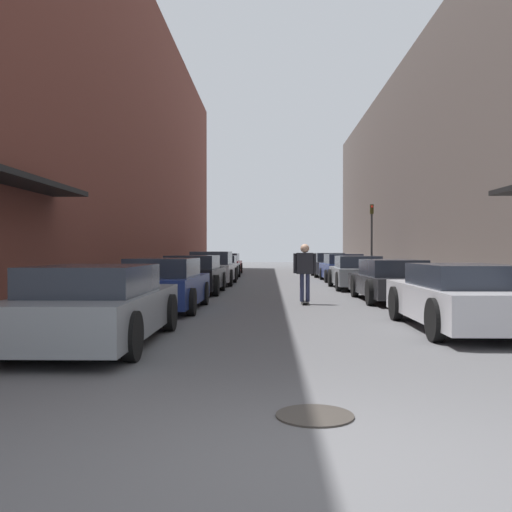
{
  "coord_description": "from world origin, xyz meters",
  "views": [
    {
      "loc": [
        -0.43,
        -3.92,
        1.48
      ],
      "look_at": [
        -0.76,
        10.07,
        1.35
      ],
      "focal_mm": 40.0,
      "sensor_mm": 36.0,
      "label": 1
    }
  ],
  "objects_px": {
    "parked_car_left_5": "(226,264)",
    "parked_car_right_1": "(391,281)",
    "parked_car_right_0": "(459,297)",
    "manhole_cover": "(315,415)",
    "parked_car_left_1": "(165,285)",
    "skateboarder": "(305,267)",
    "parked_car_right_2": "(357,273)",
    "traffic_light": "(372,233)",
    "parked_car_left_0": "(97,305)",
    "parked_car_left_3": "(212,269)",
    "parked_car_left_4": "(221,267)",
    "parked_car_right_3": "(343,268)",
    "parked_car_right_4": "(329,265)",
    "parked_car_left_2": "(193,275)"
  },
  "relations": [
    {
      "from": "parked_car_left_5",
      "to": "parked_car_right_1",
      "type": "height_order",
      "value": "parked_car_left_5"
    },
    {
      "from": "parked_car_left_5",
      "to": "parked_car_left_2",
      "type": "bearing_deg",
      "value": -89.67
    },
    {
      "from": "parked_car_right_1",
      "to": "traffic_light",
      "type": "bearing_deg",
      "value": 82.84
    },
    {
      "from": "parked_car_left_1",
      "to": "manhole_cover",
      "type": "distance_m",
      "value": 9.55
    },
    {
      "from": "parked_car_right_1",
      "to": "parked_car_right_3",
      "type": "xyz_separation_m",
      "value": [
        -0.02,
        10.84,
        0.03
      ]
    },
    {
      "from": "parked_car_left_1",
      "to": "parked_car_right_1",
      "type": "bearing_deg",
      "value": 22.99
    },
    {
      "from": "parked_car_right_3",
      "to": "parked_car_left_1",
      "type": "bearing_deg",
      "value": -114.51
    },
    {
      "from": "manhole_cover",
      "to": "parked_car_left_4",
      "type": "bearing_deg",
      "value": 96.85
    },
    {
      "from": "parked_car_right_0",
      "to": "parked_car_right_3",
      "type": "relative_size",
      "value": 1.11
    },
    {
      "from": "parked_car_left_1",
      "to": "parked_car_left_5",
      "type": "bearing_deg",
      "value": 90.31
    },
    {
      "from": "parked_car_left_3",
      "to": "parked_car_right_1",
      "type": "height_order",
      "value": "parked_car_left_3"
    },
    {
      "from": "parked_car_right_0",
      "to": "manhole_cover",
      "type": "distance_m",
      "value": 6.45
    },
    {
      "from": "parked_car_right_4",
      "to": "skateboarder",
      "type": "relative_size",
      "value": 2.51
    },
    {
      "from": "parked_car_right_2",
      "to": "parked_car_right_3",
      "type": "xyz_separation_m",
      "value": [
        0.15,
        5.47,
        0.0
      ]
    },
    {
      "from": "parked_car_left_3",
      "to": "skateboarder",
      "type": "xyz_separation_m",
      "value": [
        3.48,
        -9.05,
        0.33
      ]
    },
    {
      "from": "parked_car_left_4",
      "to": "parked_car_right_2",
      "type": "bearing_deg",
      "value": -53.65
    },
    {
      "from": "parked_car_right_2",
      "to": "skateboarder",
      "type": "xyz_separation_m",
      "value": [
        -2.4,
        -6.36,
        0.39
      ]
    },
    {
      "from": "parked_car_left_1",
      "to": "parked_car_right_2",
      "type": "xyz_separation_m",
      "value": [
        5.98,
        7.98,
        0.0
      ]
    },
    {
      "from": "parked_car_left_1",
      "to": "parked_car_right_1",
      "type": "relative_size",
      "value": 0.92
    },
    {
      "from": "parked_car_left_1",
      "to": "parked_car_left_2",
      "type": "bearing_deg",
      "value": 90.27
    },
    {
      "from": "parked_car_left_5",
      "to": "traffic_light",
      "type": "height_order",
      "value": "traffic_light"
    },
    {
      "from": "parked_car_left_4",
      "to": "skateboarder",
      "type": "xyz_separation_m",
      "value": [
        3.59,
        -14.49,
        0.42
      ]
    },
    {
      "from": "parked_car_right_0",
      "to": "parked_car_right_4",
      "type": "height_order",
      "value": "parked_car_right_4"
    },
    {
      "from": "parked_car_left_2",
      "to": "parked_car_right_4",
      "type": "xyz_separation_m",
      "value": [
        6.01,
        12.7,
        0.01
      ]
    },
    {
      "from": "parked_car_left_5",
      "to": "parked_car_right_4",
      "type": "relative_size",
      "value": 1.07
    },
    {
      "from": "parked_car_left_1",
      "to": "parked_car_right_2",
      "type": "bearing_deg",
      "value": 53.13
    },
    {
      "from": "skateboarder",
      "to": "parked_car_right_3",
      "type": "bearing_deg",
      "value": 77.84
    },
    {
      "from": "traffic_light",
      "to": "parked_car_right_0",
      "type": "bearing_deg",
      "value": -94.6
    },
    {
      "from": "parked_car_left_2",
      "to": "traffic_light",
      "type": "bearing_deg",
      "value": 45.61
    },
    {
      "from": "parked_car_left_2",
      "to": "parked_car_right_4",
      "type": "distance_m",
      "value": 14.05
    },
    {
      "from": "parked_car_left_1",
      "to": "parked_car_left_5",
      "type": "distance_m",
      "value": 21.18
    },
    {
      "from": "parked_car_right_0",
      "to": "parked_car_right_2",
      "type": "height_order",
      "value": "parked_car_right_2"
    },
    {
      "from": "parked_car_left_4",
      "to": "parked_car_left_5",
      "type": "xyz_separation_m",
      "value": [
        -0.11,
        5.08,
        0.04
      ]
    },
    {
      "from": "parked_car_right_3",
      "to": "manhole_cover",
      "type": "height_order",
      "value": "parked_car_right_3"
    },
    {
      "from": "parked_car_right_2",
      "to": "parked_car_right_3",
      "type": "relative_size",
      "value": 1.06
    },
    {
      "from": "manhole_cover",
      "to": "traffic_light",
      "type": "bearing_deg",
      "value": 78.64
    },
    {
      "from": "parked_car_left_2",
      "to": "parked_car_right_4",
      "type": "height_order",
      "value": "parked_car_right_4"
    },
    {
      "from": "parked_car_right_3",
      "to": "parked_car_right_2",
      "type": "bearing_deg",
      "value": -91.58
    },
    {
      "from": "parked_car_left_0",
      "to": "parked_car_left_3",
      "type": "height_order",
      "value": "parked_car_left_3"
    },
    {
      "from": "parked_car_left_2",
      "to": "parked_car_right_1",
      "type": "height_order",
      "value": "parked_car_left_2"
    },
    {
      "from": "parked_car_left_5",
      "to": "parked_car_right_2",
      "type": "distance_m",
      "value": 14.55
    },
    {
      "from": "parked_car_left_5",
      "to": "parked_car_right_4",
      "type": "bearing_deg",
      "value": -25.87
    },
    {
      "from": "parked_car_left_4",
      "to": "parked_car_right_4",
      "type": "height_order",
      "value": "parked_car_right_4"
    },
    {
      "from": "parked_car_right_0",
      "to": "parked_car_right_3",
      "type": "bearing_deg",
      "value": 90.04
    },
    {
      "from": "parked_car_right_1",
      "to": "parked_car_right_4",
      "type": "xyz_separation_m",
      "value": [
        -0.18,
        15.62,
        0.06
      ]
    },
    {
      "from": "parked_car_left_1",
      "to": "skateboarder",
      "type": "height_order",
      "value": "skateboarder"
    },
    {
      "from": "parked_car_left_3",
      "to": "parked_car_right_0",
      "type": "distance_m",
      "value": 15.35
    },
    {
      "from": "parked_car_left_0",
      "to": "traffic_light",
      "type": "relative_size",
      "value": 1.31
    },
    {
      "from": "parked_car_left_1",
      "to": "parked_car_right_3",
      "type": "relative_size",
      "value": 1.0
    },
    {
      "from": "parked_car_left_3",
      "to": "skateboarder",
      "type": "distance_m",
      "value": 9.7
    }
  ]
}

